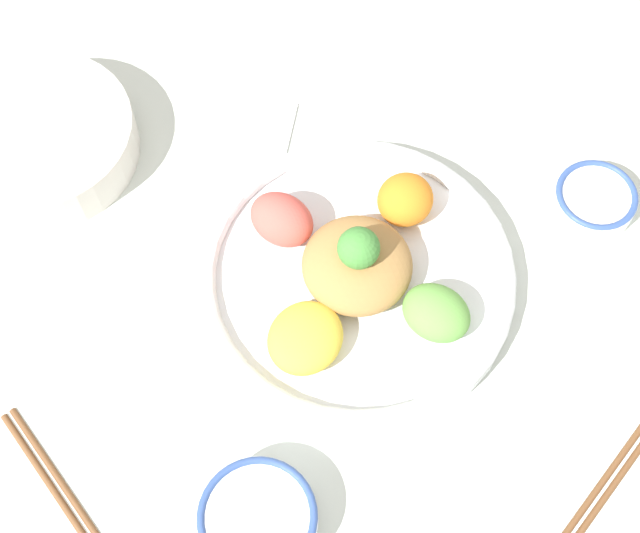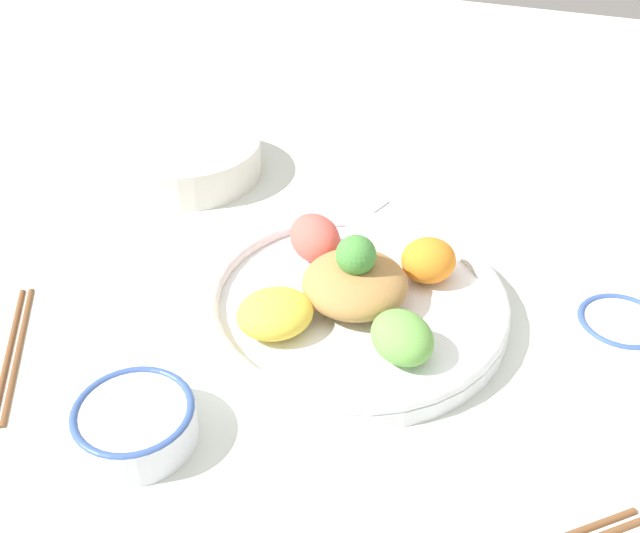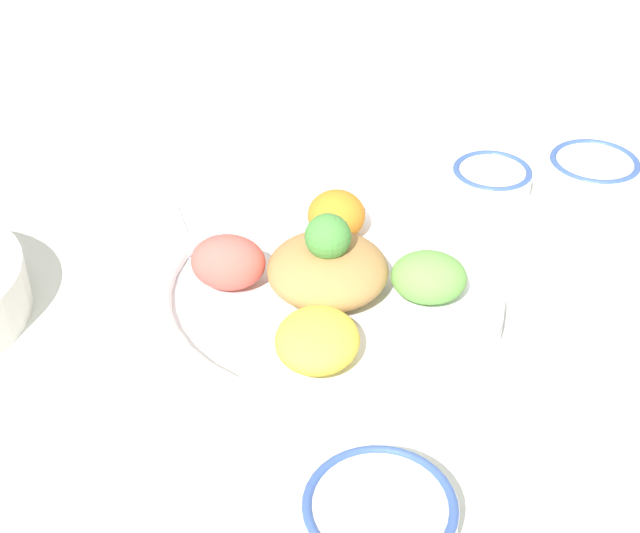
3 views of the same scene
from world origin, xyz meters
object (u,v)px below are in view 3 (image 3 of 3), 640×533
(salad_platter, at_px, (327,287))
(sauce_bowl_dark, at_px, (595,177))
(sauce_bowl_red, at_px, (491,180))
(serving_spoon_main, at_px, (173,207))
(rice_bowl_blue, at_px, (379,519))

(salad_platter, xyz_separation_m, sauce_bowl_dark, (0.37, -0.02, 0.00))
(sauce_bowl_red, relative_size, sauce_bowl_dark, 0.90)
(salad_platter, relative_size, sauce_bowl_red, 3.72)
(salad_platter, bearing_deg, sauce_bowl_red, 10.53)
(salad_platter, height_order, serving_spoon_main, salad_platter)
(salad_platter, height_order, sauce_bowl_dark, salad_platter)
(salad_platter, bearing_deg, serving_spoon_main, 97.64)
(sauce_bowl_dark, distance_m, serving_spoon_main, 0.49)
(sauce_bowl_red, bearing_deg, rice_bowl_blue, -145.03)
(serving_spoon_main, bearing_deg, salad_platter, 26.68)
(sauce_bowl_red, bearing_deg, serving_spoon_main, 148.04)
(sauce_bowl_dark, bearing_deg, serving_spoon_main, 146.29)
(rice_bowl_blue, relative_size, sauce_bowl_dark, 1.11)
(sauce_bowl_dark, bearing_deg, rice_bowl_blue, -156.98)
(salad_platter, relative_size, sauce_bowl_dark, 3.34)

